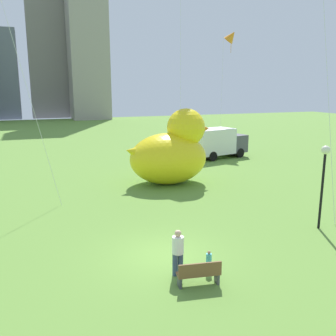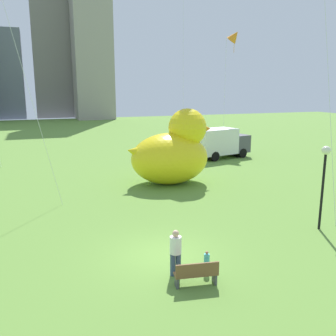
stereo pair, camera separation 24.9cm
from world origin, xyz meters
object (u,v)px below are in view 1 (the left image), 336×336
at_px(park_bench, 199,273).
at_px(giant_inflatable_duck, 171,152).
at_px(kite_orange, 231,36).
at_px(person_adult, 178,250).
at_px(box_truck, 218,143).
at_px(lamppost, 324,168).
at_px(person_child, 209,260).

height_order(park_bench, giant_inflatable_duck, giant_inflatable_duck).
bearing_deg(kite_orange, person_adult, -123.15).
relative_size(park_bench, box_truck, 0.26).
relative_size(person_adult, lamppost, 0.43).
distance_m(park_bench, person_adult, 1.15).
bearing_deg(giant_inflatable_duck, lamppost, -71.37).
bearing_deg(lamppost, kite_orange, 70.70).
distance_m(giant_inflatable_duck, kite_orange, 19.57).
bearing_deg(giant_inflatable_duck, person_child, -105.16).
relative_size(person_child, lamppost, 0.21).
height_order(person_child, giant_inflatable_duck, giant_inflatable_duck).
bearing_deg(kite_orange, park_bench, -121.51).
distance_m(lamppost, box_truck, 18.55).
relative_size(giant_inflatable_duck, lamppost, 1.56).
relative_size(park_bench, giant_inflatable_duck, 0.25).
height_order(person_adult, lamppost, lamppost).
height_order(box_truck, kite_orange, kite_orange).
xyz_separation_m(person_child, box_truck, (11.09, 20.06, 0.97)).
height_order(person_adult, giant_inflatable_duck, giant_inflatable_duck).
distance_m(person_child, kite_orange, 31.37).
height_order(person_adult, box_truck, box_truck).
bearing_deg(box_truck, giant_inflatable_duck, -135.88).
xyz_separation_m(giant_inflatable_duck, kite_orange, (11.62, 12.38, 9.72)).
bearing_deg(box_truck, park_bench, -119.64).
bearing_deg(person_child, giant_inflatable_duck, 74.84).
bearing_deg(person_adult, kite_orange, 56.85).
bearing_deg(box_truck, person_adult, -121.66).
relative_size(person_child, box_truck, 0.14).
height_order(lamppost, box_truck, lamppost).
height_order(park_bench, box_truck, box_truck).
relative_size(giant_inflatable_duck, kite_orange, 0.50).
xyz_separation_m(lamppost, kite_orange, (8.05, 22.98, 8.98)).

